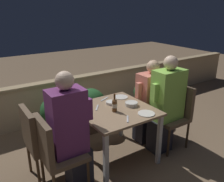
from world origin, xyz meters
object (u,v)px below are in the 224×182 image
at_px(chair_left_far, 38,138).
at_px(person_coral_top, 149,101).
at_px(potted_plant, 143,98).
at_px(chair_right_far, 159,103).
at_px(beer_bottle, 115,105).
at_px(chair_left_near, 54,150).
at_px(person_green_blouse, 166,105).
at_px(chair_right_near, 175,110).
at_px(person_purple_stripe, 71,132).

height_order(chair_left_far, person_coral_top, person_coral_top).
bearing_deg(potted_plant, person_coral_top, -122.93).
xyz_separation_m(chair_right_far, beer_bottle, (-0.96, -0.20, 0.26)).
distance_m(chair_left_near, chair_left_far, 0.33).
bearing_deg(person_green_blouse, chair_right_near, 0.00).
xyz_separation_m(chair_right_near, potted_plant, (0.13, 0.84, -0.12)).
height_order(chair_left_near, person_green_blouse, person_green_blouse).
bearing_deg(person_green_blouse, person_coral_top, 89.89).
distance_m(person_purple_stripe, person_green_blouse, 1.41).
bearing_deg(beer_bottle, person_green_blouse, -9.84).
distance_m(person_green_blouse, chair_right_far, 0.41).
relative_size(chair_right_near, chair_right_far, 1.00).
bearing_deg(beer_bottle, chair_left_far, 167.52).
xyz_separation_m(chair_left_near, chair_right_far, (1.81, 0.32, 0.00)).
relative_size(chair_left_near, person_green_blouse, 0.67).
bearing_deg(chair_right_near, chair_left_far, 169.90).
distance_m(person_purple_stripe, chair_right_far, 1.65).
relative_size(chair_right_near, potted_plant, 1.30).
relative_size(chair_left_far, person_coral_top, 0.74).
xyz_separation_m(person_purple_stripe, person_green_blouse, (1.41, -0.00, -0.01)).
xyz_separation_m(chair_right_near, beer_bottle, (-0.96, 0.13, 0.26)).
bearing_deg(beer_bottle, potted_plant, 33.00).
relative_size(chair_left_far, potted_plant, 1.30).
bearing_deg(person_green_blouse, chair_left_far, 168.72).
xyz_separation_m(chair_right_far, potted_plant, (0.13, 0.51, -0.12)).
height_order(person_purple_stripe, potted_plant, person_purple_stripe).
bearing_deg(potted_plant, person_purple_stripe, -154.29).
bearing_deg(chair_left_near, person_green_blouse, -0.13).
xyz_separation_m(person_purple_stripe, chair_right_far, (1.61, 0.32, -0.14)).
bearing_deg(chair_right_near, chair_right_far, 89.22).
bearing_deg(person_purple_stripe, chair_right_far, 11.38).
distance_m(person_coral_top, beer_bottle, 0.81).
height_order(chair_right_far, beer_bottle, beer_bottle).
distance_m(chair_left_far, beer_bottle, 0.97).
bearing_deg(chair_right_far, chair_left_far, 179.86).
height_order(chair_left_near, person_coral_top, person_coral_top).
distance_m(beer_bottle, potted_plant, 1.36).
bearing_deg(person_green_blouse, potted_plant, 68.41).
xyz_separation_m(person_purple_stripe, potted_plant, (1.74, 0.84, -0.26)).
bearing_deg(person_coral_top, person_purple_stripe, -167.02).
height_order(person_purple_stripe, chair_right_far, person_purple_stripe).
relative_size(chair_right_far, person_coral_top, 0.74).
relative_size(chair_left_far, chair_right_far, 1.00).
distance_m(chair_left_near, chair_right_far, 1.84).
height_order(chair_right_near, chair_right_far, same).
distance_m(person_purple_stripe, beer_bottle, 0.67).
bearing_deg(beer_bottle, person_coral_top, 14.48).
height_order(chair_right_far, potted_plant, chair_right_far).
xyz_separation_m(person_green_blouse, chair_right_far, (0.20, 0.33, -0.13)).
height_order(chair_left_near, chair_right_far, same).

